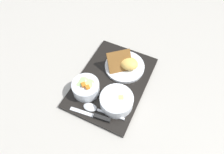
% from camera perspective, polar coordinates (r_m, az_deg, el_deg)
% --- Properties ---
extents(ground_plane, '(4.00, 4.00, 0.00)m').
position_cam_1_polar(ground_plane, '(0.88, 0.00, -1.62)').
color(ground_plane, '#ADA89E').
extents(serving_tray, '(0.44, 0.34, 0.01)m').
position_cam_1_polar(serving_tray, '(0.87, 0.00, -1.37)').
color(serving_tray, black).
rests_on(serving_tray, ground_plane).
extents(bowl_salad, '(0.11, 0.11, 0.07)m').
position_cam_1_polar(bowl_salad, '(0.82, -7.49, -2.88)').
color(bowl_salad, silver).
rests_on(bowl_salad, serving_tray).
extents(bowl_soup, '(0.13, 0.13, 0.05)m').
position_cam_1_polar(bowl_soup, '(0.78, 1.32, -6.68)').
color(bowl_soup, silver).
rests_on(bowl_soup, serving_tray).
extents(plate_main, '(0.18, 0.18, 0.09)m').
position_cam_1_polar(plate_main, '(0.89, 3.78, 3.46)').
color(plate_main, silver).
rests_on(plate_main, serving_tray).
extents(knife, '(0.06, 0.17, 0.01)m').
position_cam_1_polar(knife, '(0.78, -4.25, -11.20)').
color(knife, silver).
rests_on(knife, serving_tray).
extents(spoon, '(0.06, 0.17, 0.01)m').
position_cam_1_polar(spoon, '(0.80, -4.48, -9.26)').
color(spoon, silver).
rests_on(spoon, serving_tray).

